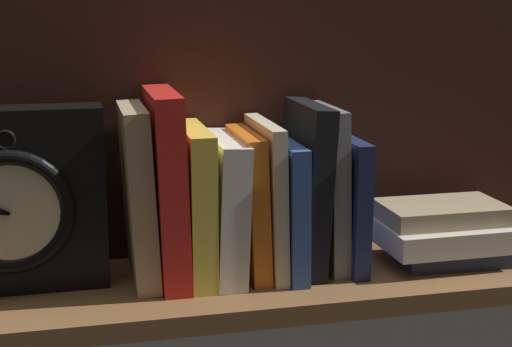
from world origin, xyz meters
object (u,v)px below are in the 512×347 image
book_orange_pandolfini (248,202)px  book_stack_side (444,233)px  book_gray_chess (326,187)px  book_black_skeptic (305,186)px  book_yellow_seinlanguage (195,203)px  book_navy_bierce (344,201)px  book_red_requiem (166,186)px  book_tan_shortstories (138,195)px  framed_clock (11,202)px  book_blue_modern (284,205)px  book_white_catcher (223,206)px  book_cream_twain (266,197)px

book_orange_pandolfini → book_stack_side: 27.16cm
book_stack_side → book_gray_chess: bearing=170.9°
book_black_skeptic → book_stack_side: size_ratio=1.27×
book_yellow_seinlanguage → book_navy_bierce: bearing=0.0°
book_red_requiem → book_tan_shortstories: bearing=180.0°
book_orange_pandolfini → book_tan_shortstories: bearing=180.0°
framed_clock → book_stack_side: framed_clock is taller
book_tan_shortstories → book_blue_modern: (18.70, 0.00, -2.42)cm
book_blue_modern → framed_clock: 33.93cm
book_orange_pandolfini → framed_clock: (-29.15, 0.07, 1.87)cm
book_white_catcher → book_black_skeptic: book_black_skeptic is taller
book_cream_twain → book_blue_modern: (2.34, 0.00, -1.19)cm
book_stack_side → book_orange_pandolfini: bearing=174.5°
book_tan_shortstories → book_stack_side: 41.22cm
book_red_requiem → framed_clock: (-18.63, 0.07, -0.86)cm
book_yellow_seinlanguage → book_orange_pandolfini: (6.95, 0.00, -0.41)cm
book_red_requiem → book_cream_twain: 13.04cm
book_yellow_seinlanguage → book_black_skeptic: bearing=0.0°
book_tan_shortstories → book_black_skeptic: bearing=0.0°
book_red_requiem → book_navy_bierce: (23.53, 0.00, -3.26)cm
book_blue_modern → book_stack_side: (21.84, -2.56, -4.63)cm
book_orange_pandolfini → book_stack_side: bearing=-5.5°
book_blue_modern → book_navy_bierce: size_ratio=1.00×
book_blue_modern → book_navy_bierce: bearing=0.0°
book_tan_shortstories → book_navy_bierce: 27.12cm
book_navy_bierce → book_stack_side: book_navy_bierce is taller
book_red_requiem → book_navy_bierce: book_red_requiem is taller
book_gray_chess → book_tan_shortstories: bearing=180.0°
book_cream_twain → book_navy_bierce: size_ratio=1.13×
book_white_catcher → book_black_skeptic: bearing=0.0°
book_red_requiem → framed_clock: bearing=179.8°
book_blue_modern → book_gray_chess: bearing=0.0°
book_orange_pandolfini → framed_clock: framed_clock is taller
book_red_requiem → book_navy_bierce: 23.75cm
book_white_catcher → book_cream_twain: bearing=0.0°
book_black_skeptic → book_yellow_seinlanguage: bearing=180.0°
book_black_skeptic → book_gray_chess: book_black_skeptic is taller
book_black_skeptic → book_cream_twain: bearing=180.0°
book_navy_bierce → book_gray_chess: bearing=180.0°
book_black_skeptic → book_navy_bierce: (5.41, 0.00, -2.23)cm
book_tan_shortstories → book_orange_pandolfini: bearing=0.0°
book_tan_shortstories → book_blue_modern: 18.86cm
framed_clock → book_stack_side: (55.68, -2.63, -7.07)cm
book_blue_modern → book_black_skeptic: book_black_skeptic is taller
book_cream_twain → book_gray_chess: (8.14, 0.00, 0.83)cm
book_stack_side → book_white_catcher: bearing=175.1°
book_navy_bierce → book_stack_side: (13.52, -2.56, -4.67)cm
book_white_catcher → book_navy_bierce: 16.29cm
book_blue_modern → framed_clock: bearing=179.9°
book_red_requiem → book_white_catcher: bearing=0.0°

